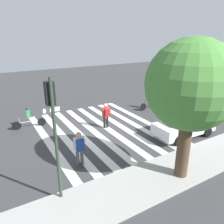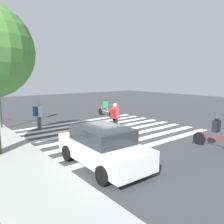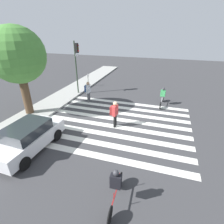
{
  "view_description": "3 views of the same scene",
  "coord_description": "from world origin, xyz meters",
  "px_view_note": "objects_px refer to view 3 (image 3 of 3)",
  "views": [
    {
      "loc": [
        6.47,
        12.48,
        6.29
      ],
      "look_at": [
        -0.69,
        0.46,
        1.31
      ],
      "focal_mm": 35.0,
      "sensor_mm": 36.0,
      "label": 1
    },
    {
      "loc": [
        -10.67,
        8.36,
        3.37
      ],
      "look_at": [
        -0.39,
        0.09,
        1.25
      ],
      "focal_mm": 35.0,
      "sensor_mm": 36.0,
      "label": 2
    },
    {
      "loc": [
        -10.29,
        -2.94,
        6.03
      ],
      "look_at": [
        -0.27,
        0.21,
        0.93
      ],
      "focal_mm": 28.0,
      "sensor_mm": 36.0,
      "label": 3
    }
  ],
  "objects_px": {
    "cyclist_near_curb": "(116,186)",
    "street_tree": "(17,56)",
    "pedestrian_adult_tall_backpack": "(88,90)",
    "cyclist_far_lane": "(163,96)",
    "pedestrian_child_with_backpack": "(114,112)",
    "car_parked_far_curb": "(28,137)",
    "traffic_light": "(77,58)",
    "parking_meter": "(88,77)"
  },
  "relations": [
    {
      "from": "cyclist_near_curb",
      "to": "street_tree",
      "type": "bearing_deg",
      "value": 55.65
    },
    {
      "from": "street_tree",
      "to": "pedestrian_adult_tall_backpack",
      "type": "xyz_separation_m",
      "value": [
        3.63,
        -3.27,
        -3.25
      ]
    },
    {
      "from": "street_tree",
      "to": "cyclist_far_lane",
      "type": "distance_m",
      "value": 11.28
    },
    {
      "from": "pedestrian_child_with_backpack",
      "to": "cyclist_far_lane",
      "type": "xyz_separation_m",
      "value": [
        4.69,
        -2.83,
        -0.19
      ]
    },
    {
      "from": "pedestrian_adult_tall_backpack",
      "to": "cyclist_near_curb",
      "type": "bearing_deg",
      "value": 26.9
    },
    {
      "from": "pedestrian_child_with_backpack",
      "to": "car_parked_far_curb",
      "type": "bearing_deg",
      "value": -36.02
    },
    {
      "from": "street_tree",
      "to": "pedestrian_adult_tall_backpack",
      "type": "bearing_deg",
      "value": -41.99
    },
    {
      "from": "traffic_light",
      "to": "car_parked_far_curb",
      "type": "bearing_deg",
      "value": -170.22
    },
    {
      "from": "pedestrian_adult_tall_backpack",
      "to": "pedestrian_child_with_backpack",
      "type": "bearing_deg",
      "value": 41.88
    },
    {
      "from": "cyclist_near_curb",
      "to": "cyclist_far_lane",
      "type": "bearing_deg",
      "value": -8.74
    },
    {
      "from": "street_tree",
      "to": "car_parked_far_curb",
      "type": "distance_m",
      "value": 5.89
    },
    {
      "from": "parking_meter",
      "to": "traffic_light",
      "type": "bearing_deg",
      "value": -175.79
    },
    {
      "from": "parking_meter",
      "to": "cyclist_far_lane",
      "type": "relative_size",
      "value": 0.62
    },
    {
      "from": "street_tree",
      "to": "car_parked_far_curb",
      "type": "xyz_separation_m",
      "value": [
        -3.56,
        -3.06,
        -3.55
      ]
    },
    {
      "from": "pedestrian_child_with_backpack",
      "to": "car_parked_far_curb",
      "type": "xyz_separation_m",
      "value": [
        -3.72,
        3.68,
        -0.28
      ]
    },
    {
      "from": "cyclist_near_curb",
      "to": "car_parked_far_curb",
      "type": "xyz_separation_m",
      "value": [
        1.72,
        5.37,
        -0.09
      ]
    },
    {
      "from": "cyclist_far_lane",
      "to": "pedestrian_child_with_backpack",
      "type": "bearing_deg",
      "value": 154.23
    },
    {
      "from": "pedestrian_child_with_backpack",
      "to": "street_tree",
      "type": "bearing_deg",
      "value": -79.94
    },
    {
      "from": "pedestrian_child_with_backpack",
      "to": "cyclist_near_curb",
      "type": "bearing_deg",
      "value": 25.91
    },
    {
      "from": "pedestrian_adult_tall_backpack",
      "to": "cyclist_far_lane",
      "type": "xyz_separation_m",
      "value": [
        1.23,
        -6.31,
        -0.22
      ]
    },
    {
      "from": "traffic_light",
      "to": "parking_meter",
      "type": "relative_size",
      "value": 3.52
    },
    {
      "from": "car_parked_far_curb",
      "to": "cyclist_near_curb",
      "type": "bearing_deg",
      "value": -105.78
    },
    {
      "from": "traffic_light",
      "to": "car_parked_far_curb",
      "type": "distance_m",
      "value": 9.34
    },
    {
      "from": "traffic_light",
      "to": "parking_meter",
      "type": "distance_m",
      "value": 3.54
    },
    {
      "from": "street_tree",
      "to": "cyclist_near_curb",
      "type": "relative_size",
      "value": 2.8
    },
    {
      "from": "street_tree",
      "to": "pedestrian_adult_tall_backpack",
      "type": "height_order",
      "value": "street_tree"
    },
    {
      "from": "parking_meter",
      "to": "car_parked_far_curb",
      "type": "height_order",
      "value": "car_parked_far_curb"
    },
    {
      "from": "parking_meter",
      "to": "cyclist_near_curb",
      "type": "height_order",
      "value": "cyclist_near_curb"
    },
    {
      "from": "traffic_light",
      "to": "parking_meter",
      "type": "xyz_separation_m",
      "value": [
        2.57,
        0.19,
        -2.43
      ]
    },
    {
      "from": "traffic_light",
      "to": "street_tree",
      "type": "relative_size",
      "value": 0.8
    },
    {
      "from": "parking_meter",
      "to": "pedestrian_adult_tall_backpack",
      "type": "xyz_separation_m",
      "value": [
        -4.19,
        -1.92,
        0.03
      ]
    },
    {
      "from": "pedestrian_child_with_backpack",
      "to": "cyclist_far_lane",
      "type": "height_order",
      "value": "pedestrian_child_with_backpack"
    },
    {
      "from": "traffic_light",
      "to": "street_tree",
      "type": "bearing_deg",
      "value": 163.65
    },
    {
      "from": "pedestrian_adult_tall_backpack",
      "to": "cyclist_near_curb",
      "type": "relative_size",
      "value": 0.82
    },
    {
      "from": "traffic_light",
      "to": "cyclist_near_curb",
      "type": "relative_size",
      "value": 2.22
    },
    {
      "from": "parking_meter",
      "to": "car_parked_far_curb",
      "type": "xyz_separation_m",
      "value": [
        -11.38,
        -1.71,
        -0.28
      ]
    },
    {
      "from": "pedestrian_adult_tall_backpack",
      "to": "parking_meter",
      "type": "bearing_deg",
      "value": -158.64
    },
    {
      "from": "traffic_light",
      "to": "cyclist_far_lane",
      "type": "relative_size",
      "value": 2.17
    },
    {
      "from": "cyclist_far_lane",
      "to": "cyclist_near_curb",
      "type": "relative_size",
      "value": 1.03
    },
    {
      "from": "traffic_light",
      "to": "parking_meter",
      "type": "bearing_deg",
      "value": 4.21
    },
    {
      "from": "car_parked_far_curb",
      "to": "cyclist_far_lane",
      "type": "bearing_deg",
      "value": -35.79
    },
    {
      "from": "car_parked_far_curb",
      "to": "pedestrian_adult_tall_backpack",
      "type": "bearing_deg",
      "value": 0.29
    }
  ]
}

